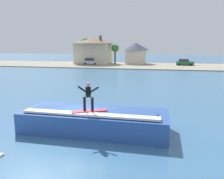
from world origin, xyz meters
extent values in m
plane|color=#39668F|center=(0.00, 0.00, 0.00)|extent=(260.00, 260.00, 0.00)
cube|color=#2C529D|center=(0.70, 0.38, 0.65)|extent=(9.19, 3.34, 1.29)
cube|color=#2C529D|center=(0.70, -0.04, 1.36)|extent=(7.81, 1.51, 0.14)
cube|color=white|center=(0.70, -0.70, 1.39)|extent=(8.27, 0.60, 0.12)
cube|color=#D8333F|center=(0.59, -0.30, 1.48)|extent=(2.09, 1.36, 0.06)
cube|color=black|center=(0.59, -0.30, 1.51)|extent=(1.76, 0.95, 0.01)
cylinder|color=black|center=(0.32, -0.38, 1.94)|extent=(0.16, 0.16, 0.85)
cylinder|color=black|center=(0.80, -0.38, 1.94)|extent=(0.16, 0.16, 0.85)
cylinder|color=black|center=(0.56, -0.38, 2.67)|extent=(0.32, 0.32, 0.61)
sphere|color=tan|center=(0.56, -0.38, 3.13)|extent=(0.24, 0.24, 0.24)
cylinder|color=black|center=(0.17, -0.38, 2.83)|extent=(0.52, 0.10, 0.38)
cylinder|color=black|center=(0.95, -0.38, 2.83)|extent=(0.52, 0.10, 0.38)
cube|color=gray|center=(0.00, 49.23, 0.10)|extent=(120.00, 19.55, 0.19)
cube|color=silver|center=(-15.24, 49.66, 0.77)|extent=(4.47, 1.93, 0.90)
cube|color=#262D38|center=(-15.58, 49.66, 1.54)|extent=(2.46, 1.74, 0.64)
cylinder|color=black|center=(-13.79, 50.68, 0.32)|extent=(0.64, 0.22, 0.64)
cylinder|color=black|center=(-13.79, 48.65, 0.32)|extent=(0.64, 0.22, 0.64)
cylinder|color=black|center=(-16.69, 50.68, 0.32)|extent=(0.64, 0.22, 0.64)
cylinder|color=black|center=(-16.69, 48.65, 0.32)|extent=(0.64, 0.22, 0.64)
cube|color=#23663D|center=(10.27, 51.78, 0.77)|extent=(4.51, 1.79, 0.90)
cube|color=#262D38|center=(9.93, 51.78, 1.54)|extent=(2.48, 1.61, 0.64)
cylinder|color=black|center=(11.73, 52.73, 0.32)|extent=(0.64, 0.22, 0.64)
cylinder|color=black|center=(11.73, 50.84, 0.32)|extent=(0.64, 0.22, 0.64)
cylinder|color=black|center=(8.80, 52.73, 0.32)|extent=(0.64, 0.22, 0.64)
cylinder|color=black|center=(8.80, 50.84, 0.32)|extent=(0.64, 0.22, 0.64)
cube|color=beige|center=(-15.51, 52.77, 2.98)|extent=(9.95, 6.49, 5.95)
cone|color=brown|center=(-15.51, 52.77, 6.75)|extent=(12.33, 12.33, 1.60)
cube|color=brown|center=(-13.02, 51.80, 7.25)|extent=(0.60, 0.60, 1.80)
cube|color=beige|center=(-3.23, 54.51, 2.02)|extent=(5.25, 6.38, 4.05)
cone|color=#383D4C|center=(-3.23, 54.51, 5.11)|extent=(7.91, 7.91, 2.12)
cylinder|color=brown|center=(-19.05, 56.47, 2.49)|extent=(0.32, 0.32, 4.99)
sphere|color=#216B34|center=(-19.05, 56.47, 5.97)|extent=(3.27, 3.27, 3.27)
cylinder|color=brown|center=(-8.89, 52.35, 2.00)|extent=(0.42, 0.42, 4.00)
sphere|color=#317A34|center=(-8.89, 52.35, 4.64)|extent=(2.13, 2.13, 2.13)
camera|label=1|loc=(4.87, -13.20, 5.37)|focal=37.33mm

